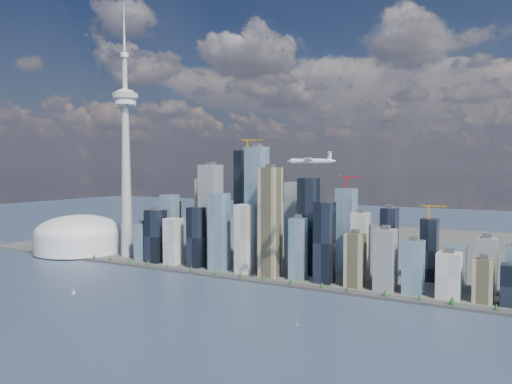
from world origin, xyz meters
The scene contains 10 objects.
ground centered at (0.00, 0.00, 0.00)m, with size 4000.00×4000.00×0.00m, color #364760.
seawall centered at (0.00, 250.00, 2.00)m, with size 1100.00×22.00×4.00m, color #383838.
land centered at (0.00, 700.00, 1.50)m, with size 1400.00×900.00×3.00m, color #4C4C47.
shoreline_trees centered at (0.00, 250.00, 8.78)m, with size 960.53×7.20×8.80m.
skyscraper_cluster centered at (59.62, 336.82, 80.02)m, with size 736.00×142.00×257.88m.
needle_tower centered at (-300.00, 310.00, 235.84)m, with size 56.00×56.00×550.50m.
dome_stadium centered at (-440.00, 300.00, 39.44)m, with size 200.00×200.00×86.00m.
airplane centered at (192.63, 188.17, 211.11)m, with size 69.27×62.12×17.65m.
sailboat_west centered at (-146.78, 33.23, 3.28)m, with size 7.25×4.13×10.23m.
sailboat_east centered at (226.08, 68.08, 2.92)m, with size 6.34×3.99×9.11m.
Camera 1 is at (488.67, -502.66, 202.88)m, focal length 35.00 mm.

